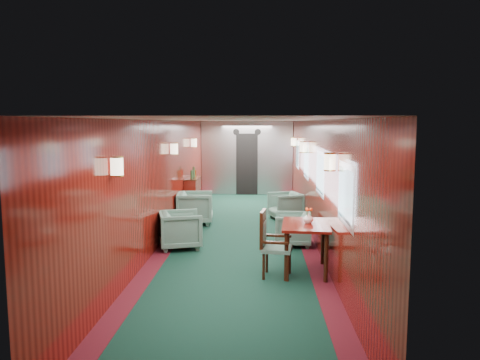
{
  "coord_description": "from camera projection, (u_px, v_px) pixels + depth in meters",
  "views": [
    {
      "loc": [
        0.41,
        -9.32,
        2.35
      ],
      "look_at": [
        0.0,
        0.42,
        1.15
      ],
      "focal_mm": 35.0,
      "sensor_mm": 36.0,
      "label": 1
    }
  ],
  "objects": [
    {
      "name": "armchair_right_far",
      "position": [
        285.0,
        206.0,
        11.41
      ],
      "size": [
        0.91,
        0.9,
        0.66
      ],
      "primitive_type": "imported",
      "rotation": [
        0.0,
        0.0,
        -1.23
      ],
      "color": "#1F4A42",
      "rests_on": "ground"
    },
    {
      "name": "dining_table",
      "position": [
        306.0,
        231.0,
        7.32
      ],
      "size": [
        0.81,
        1.1,
        0.78
      ],
      "rotation": [
        0.0,
        0.0,
        -0.08
      ],
      "color": "#65140D",
      "rests_on": "ground"
    },
    {
      "name": "wall_sconces",
      "position": [
        240.0,
        149.0,
        9.89
      ],
      "size": [
        2.97,
        7.97,
        0.25
      ],
      "color": "#FCEDC5",
      "rests_on": "ground"
    },
    {
      "name": "side_chair",
      "position": [
        271.0,
        241.0,
        7.13
      ],
      "size": [
        0.52,
        0.54,
        1.02
      ],
      "rotation": [
        0.0,
        0.0,
        -0.15
      ],
      "color": "#1F4A42",
      "rests_on": "ground"
    },
    {
      "name": "room",
      "position": [
        239.0,
        159.0,
        9.35
      ],
      "size": [
        12.0,
        12.1,
        2.4
      ],
      "color": "#0D2F22",
      "rests_on": "ground"
    },
    {
      "name": "credenza",
      "position": [
        193.0,
        195.0,
        12.25
      ],
      "size": [
        0.32,
        1.03,
        1.2
      ],
      "color": "#65140D",
      "rests_on": "ground"
    },
    {
      "name": "bulkhead",
      "position": [
        247.0,
        158.0,
        15.27
      ],
      "size": [
        2.98,
        0.17,
        2.39
      ],
      "color": "#AAACB1",
      "rests_on": "ground"
    },
    {
      "name": "windows_right",
      "position": [
        312.0,
        167.0,
        9.56
      ],
      "size": [
        0.02,
        8.6,
        0.8
      ],
      "color": "#B3B6BA",
      "rests_on": "ground"
    },
    {
      "name": "armchair_left_far",
      "position": [
        195.0,
        208.0,
        10.91
      ],
      "size": [
        0.88,
        0.86,
        0.75
      ],
      "primitive_type": "imported",
      "rotation": [
        0.0,
        0.0,
        1.65
      ],
      "color": "#1F4A42",
      "rests_on": "ground"
    },
    {
      "name": "flower_vase",
      "position": [
        308.0,
        218.0,
        7.33
      ],
      "size": [
        0.18,
        0.18,
        0.17
      ],
      "primitive_type": "imported",
      "rotation": [
        0.0,
        0.0,
        -0.1
      ],
      "color": "silver",
      "rests_on": "dining_table"
    },
    {
      "name": "armchair_right_near",
      "position": [
        293.0,
        229.0,
        8.98
      ],
      "size": [
        0.73,
        0.71,
        0.63
      ],
      "primitive_type": "imported",
      "rotation": [
        0.0,
        0.0,
        -1.63
      ],
      "color": "#1F4A42",
      "rests_on": "ground"
    },
    {
      "name": "armchair_left_near",
      "position": [
        180.0,
        230.0,
        8.79
      ],
      "size": [
        0.94,
        0.92,
        0.7
      ],
      "primitive_type": "imported",
      "rotation": [
        0.0,
        0.0,
        1.84
      ],
      "color": "#1F4A42",
      "rests_on": "ground"
    }
  ]
}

